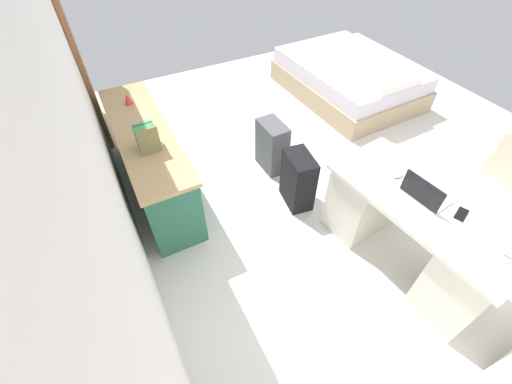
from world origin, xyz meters
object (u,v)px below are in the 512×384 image
(suitcase_black, at_px, (298,180))
(laptop, at_px, (425,194))
(bed, at_px, (349,78))
(suitcase_spare_grey, at_px, (272,146))
(desk, at_px, (412,231))
(computer_mouse, at_px, (398,175))
(credenza, at_px, (151,161))
(figurine_small, at_px, (128,99))
(office_chair, at_px, (492,198))
(cell_phone_near_laptop, at_px, (461,214))

(suitcase_black, bearing_deg, laptop, -147.60)
(bed, xyz_separation_m, laptop, (-2.41, 1.36, 0.53))
(suitcase_black, relative_size, suitcase_spare_grey, 1.01)
(desk, distance_m, laptop, 0.40)
(desk, height_order, computer_mouse, computer_mouse)
(credenza, distance_m, bed, 3.04)
(desk, distance_m, computer_mouse, 0.47)
(suitcase_black, bearing_deg, figurine_small, 50.38)
(computer_mouse, bearing_deg, figurine_small, 32.77)
(office_chair, bearing_deg, bed, -11.41)
(credenza, height_order, suitcase_spare_grey, credenza)
(figurine_small, bearing_deg, laptop, -144.63)
(bed, bearing_deg, desk, 151.19)
(figurine_small, bearing_deg, cell_phone_near_laptop, -145.34)
(office_chair, relative_size, credenza, 0.52)
(suitcase_spare_grey, relative_size, laptop, 1.69)
(desk, height_order, office_chair, office_chair)
(office_chair, xyz_separation_m, suitcase_black, (1.07, 1.27, -0.13))
(suitcase_spare_grey, bearing_deg, cell_phone_near_laptop, -165.03)
(credenza, xyz_separation_m, suitcase_black, (-0.83, -1.19, -0.08))
(cell_phone_near_laptop, bearing_deg, bed, -46.29)
(cell_phone_near_laptop, xyz_separation_m, figurine_small, (2.51, 1.74, 0.06))
(laptop, bearing_deg, suitcase_black, 24.00)
(figurine_small, bearing_deg, suitcase_spare_grey, -121.39)
(office_chair, distance_m, suitcase_black, 1.67)
(desk, distance_m, credenza, 2.44)
(desk, relative_size, bed, 0.77)
(computer_mouse, xyz_separation_m, figurine_small, (2.01, 1.63, 0.05))
(cell_phone_near_laptop, distance_m, figurine_small, 3.05)
(credenza, height_order, cell_phone_near_laptop, credenza)
(suitcase_spare_grey, bearing_deg, figurine_small, 57.51)
(cell_phone_near_laptop, bearing_deg, desk, 9.34)
(desk, bearing_deg, cell_phone_near_laptop, -149.43)
(credenza, height_order, figurine_small, figurine_small)
(laptop, bearing_deg, bed, -29.46)
(suitcase_spare_grey, bearing_deg, laptop, -166.92)
(figurine_small, bearing_deg, computer_mouse, -141.02)
(computer_mouse, xyz_separation_m, cell_phone_near_laptop, (-0.50, -0.11, -0.01))
(credenza, relative_size, figurine_small, 16.36)
(office_chair, xyz_separation_m, bed, (2.53, -0.51, -0.18))
(credenza, height_order, suitcase_black, credenza)
(bed, distance_m, suitcase_spare_grey, 1.96)
(office_chair, xyz_separation_m, laptop, (0.12, 0.85, 0.35))
(suitcase_black, bearing_deg, cell_phone_near_laptop, -146.94)
(desk, bearing_deg, laptop, 11.54)
(bed, distance_m, suitcase_black, 2.31)
(suitcase_black, height_order, computer_mouse, computer_mouse)
(office_chair, bearing_deg, suitcase_black, 49.88)
(credenza, distance_m, suitcase_black, 1.45)
(suitcase_spare_grey, bearing_deg, suitcase_black, 175.15)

